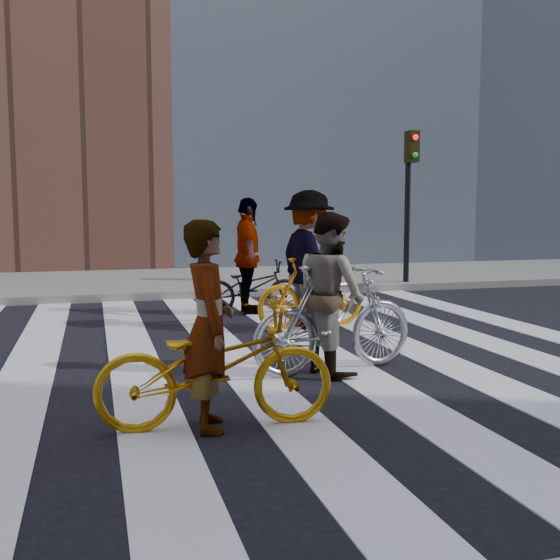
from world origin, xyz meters
name	(u,v)px	position (x,y,z in m)	size (l,w,h in m)	color
ground	(277,353)	(0.00, 0.00, 0.00)	(100.00, 100.00, 0.00)	black
sidewalk_far	(188,281)	(0.00, 7.50, 0.07)	(100.00, 5.00, 0.15)	gray
zebra_crosswalk	(277,353)	(0.00, 0.00, 0.01)	(8.25, 10.00, 0.01)	white
traffic_signal	(410,182)	(4.40, 5.32, 2.28)	(0.22, 0.42, 3.33)	black
bike_yellow_left	(215,367)	(-1.18, -2.42, 0.48)	(0.64, 1.84, 0.97)	orange
bike_silver_mid	(335,319)	(0.33, -1.03, 0.57)	(0.53, 1.89, 1.13)	#A6AAB0
bike_yellow_right	(312,293)	(0.93, 1.47, 0.51)	(0.48, 1.70, 1.02)	orange
bike_dark_rear	(251,287)	(0.40, 2.99, 0.44)	(0.58, 1.66, 0.87)	black
rider_left	(208,326)	(-1.23, -2.42, 0.81)	(0.59, 0.39, 1.62)	slate
rider_mid	(331,293)	(0.28, -1.03, 0.84)	(0.81, 0.63, 1.67)	slate
rider_right	(309,260)	(0.88, 1.47, 0.98)	(1.27, 0.73, 1.97)	slate
rider_rear	(248,256)	(0.35, 2.99, 0.94)	(1.11, 0.46, 1.89)	slate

